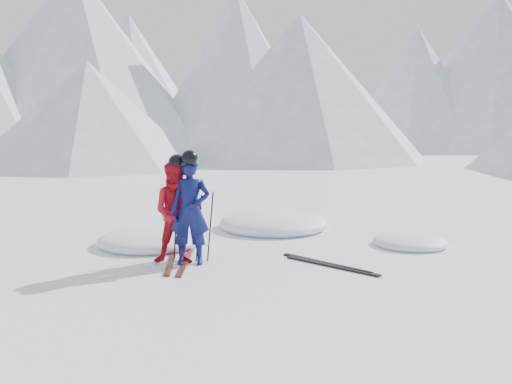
# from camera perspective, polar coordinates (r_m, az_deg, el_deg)

# --- Properties ---
(ground) EXTENTS (160.00, 160.00, 0.00)m
(ground) POSITION_cam_1_polar(r_m,az_deg,el_deg) (8.34, 9.76, -8.19)
(ground) COLOR white
(ground) RESTS_ON ground
(mountain_range) EXTENTS (106.15, 62.94, 15.53)m
(mountain_range) POSITION_cam_1_polar(r_m,az_deg,el_deg) (43.94, 19.15, 12.56)
(mountain_range) COLOR #B2BCD1
(mountain_range) RESTS_ON ground
(skier_blue) EXTENTS (0.68, 0.51, 1.69)m
(skier_blue) POSITION_cam_1_polar(r_m,az_deg,el_deg) (8.52, -6.94, -2.01)
(skier_blue) COLOR #0C1049
(skier_blue) RESTS_ON ground
(skier_red) EXTENTS (0.91, 0.79, 1.62)m
(skier_red) POSITION_cam_1_polar(r_m,az_deg,el_deg) (8.63, -8.26, -2.15)
(skier_red) COLOR #AD0D19
(skier_red) RESTS_ON ground
(pole_blue_left) EXTENTS (0.11, 0.08, 1.13)m
(pole_blue_left) POSITION_cam_1_polar(r_m,az_deg,el_deg) (8.81, -8.46, -3.60)
(pole_blue_left) COLOR black
(pole_blue_left) RESTS_ON ground
(pole_blue_right) EXTENTS (0.11, 0.07, 1.13)m
(pole_blue_right) POSITION_cam_1_polar(r_m,az_deg,el_deg) (8.73, -4.83, -3.64)
(pole_blue_right) COLOR black
(pole_blue_right) RESTS_ON ground
(pole_red_left) EXTENTS (0.11, 0.09, 1.08)m
(pole_red_left) POSITION_cam_1_polar(r_m,az_deg,el_deg) (9.01, -9.49, -3.53)
(pole_red_left) COLOR black
(pole_red_left) RESTS_ON ground
(pole_red_right) EXTENTS (0.11, 0.08, 1.08)m
(pole_red_right) POSITION_cam_1_polar(r_m,az_deg,el_deg) (8.72, -6.04, -3.82)
(pole_red_right) COLOR black
(pole_red_right) RESTS_ON ground
(ski_worn_left) EXTENTS (0.56, 1.66, 0.03)m
(ski_worn_left) POSITION_cam_1_polar(r_m,az_deg,el_deg) (8.83, -8.91, -7.22)
(ski_worn_left) COLOR black
(ski_worn_left) RESTS_ON ground
(ski_worn_right) EXTENTS (0.44, 1.68, 0.03)m
(ski_worn_right) POSITION_cam_1_polar(r_m,az_deg,el_deg) (8.75, -7.42, -7.33)
(ski_worn_right) COLOR black
(ski_worn_right) RESTS_ON ground
(ski_loose_a) EXTENTS (1.47, 1.00, 0.03)m
(ski_loose_a) POSITION_cam_1_polar(r_m,az_deg,el_deg) (8.69, 7.33, -7.44)
(ski_loose_a) COLOR black
(ski_loose_a) RESTS_ON ground
(ski_loose_b) EXTENTS (1.50, 0.95, 0.03)m
(ski_loose_b) POSITION_cam_1_polar(r_m,az_deg,el_deg) (8.53, 7.93, -7.71)
(ski_loose_b) COLOR black
(ski_loose_b) RESTS_ON ground
(snow_lumps) EXTENTS (6.29, 4.13, 0.51)m
(snow_lumps) POSITION_cam_1_polar(r_m,az_deg,el_deg) (10.84, -0.58, -4.56)
(snow_lumps) COLOR white
(snow_lumps) RESTS_ON ground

